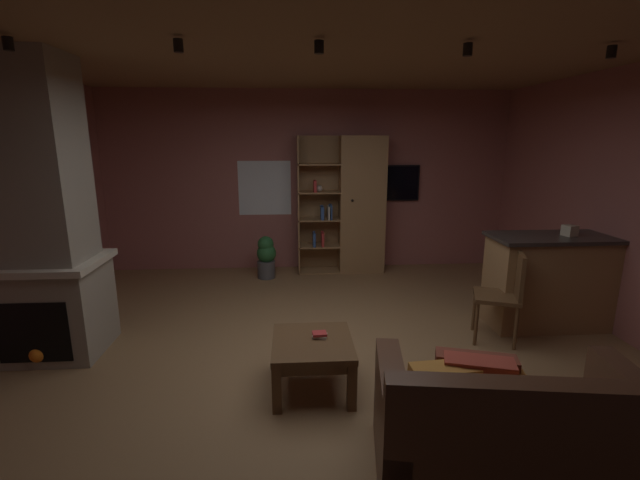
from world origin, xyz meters
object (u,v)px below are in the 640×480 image
at_px(stone_fireplace, 41,226).
at_px(table_book_0, 320,336).
at_px(leather_couch, 507,435).
at_px(tissue_box, 570,231).
at_px(potted_floor_plant, 266,256).
at_px(wall_mounted_tv, 388,183).
at_px(coffee_table, 312,350).
at_px(dining_chair, 506,291).
at_px(table_book_1, 320,334).
at_px(kitchen_bar_counter, 561,281).
at_px(bookshelf_cabinet, 356,206).

xyz_separation_m(stone_fireplace, table_book_0, (2.46, -0.74, -0.79)).
relative_size(stone_fireplace, leather_couch, 1.65).
distance_m(stone_fireplace, leather_couch, 4.04).
bearing_deg(tissue_box, potted_floor_plant, 150.03).
relative_size(tissue_box, wall_mounted_tv, 0.12).
distance_m(tissue_box, coffee_table, 3.03).
bearing_deg(tissue_box, stone_fireplace, -176.98).
distance_m(leather_couch, potted_floor_plant, 4.33).
xyz_separation_m(tissue_box, dining_chair, (-0.80, -0.33, -0.53)).
height_order(tissue_box, leather_couch, tissue_box).
xyz_separation_m(stone_fireplace, tissue_box, (5.14, 0.27, -0.17)).
distance_m(table_book_1, wall_mounted_tv, 3.73).
relative_size(dining_chair, potted_floor_plant, 1.49).
bearing_deg(leather_couch, table_book_1, 132.35).
height_order(kitchen_bar_counter, wall_mounted_tv, wall_mounted_tv).
bearing_deg(coffee_table, tissue_box, 21.19).
height_order(kitchen_bar_counter, table_book_1, kitchen_bar_counter).
height_order(coffee_table, dining_chair, dining_chair).
xyz_separation_m(leather_couch, potted_floor_plant, (-1.61, 4.02, 0.00)).
xyz_separation_m(table_book_1, potted_floor_plant, (-0.59, 2.91, -0.14)).
distance_m(stone_fireplace, kitchen_bar_counter, 5.19).
distance_m(dining_chair, wall_mounted_tv, 2.88).
xyz_separation_m(table_book_0, dining_chair, (1.89, 0.69, 0.09)).
bearing_deg(kitchen_bar_counter, table_book_1, -158.96).
bearing_deg(wall_mounted_tv, potted_floor_plant, -165.37).
distance_m(table_book_0, dining_chair, 2.01).
distance_m(stone_fireplace, table_book_0, 2.69).
height_order(table_book_0, dining_chair, dining_chair).
bearing_deg(leather_couch, coffee_table, 135.20).
relative_size(bookshelf_cabinet, dining_chair, 2.21).
distance_m(potted_floor_plant, wall_mounted_tv, 2.18).
bearing_deg(potted_floor_plant, leather_couch, -68.22).
relative_size(kitchen_bar_counter, table_book_1, 13.88).
relative_size(dining_chair, wall_mounted_tv, 0.95).
relative_size(table_book_1, wall_mounted_tv, 0.12).
relative_size(bookshelf_cabinet, table_book_0, 17.78).
bearing_deg(coffee_table, bookshelf_cabinet, 75.91).
relative_size(leather_couch, potted_floor_plant, 2.65).
distance_m(bookshelf_cabinet, table_book_1, 3.32).
xyz_separation_m(tissue_box, table_book_0, (-2.68, -1.01, -0.62)).
height_order(stone_fireplace, dining_chair, stone_fireplace).
distance_m(tissue_box, dining_chair, 1.01).
bearing_deg(table_book_0, tissue_box, 20.69).
relative_size(kitchen_bar_counter, dining_chair, 1.70).
height_order(potted_floor_plant, wall_mounted_tv, wall_mounted_tv).
height_order(stone_fireplace, tissue_box, stone_fireplace).
xyz_separation_m(leather_couch, wall_mounted_tv, (0.26, 4.51, 1.01)).
relative_size(table_book_0, dining_chair, 0.12).
bearing_deg(stone_fireplace, table_book_0, -16.78).
xyz_separation_m(dining_chair, potted_floor_plant, (-2.48, 2.21, -0.21)).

